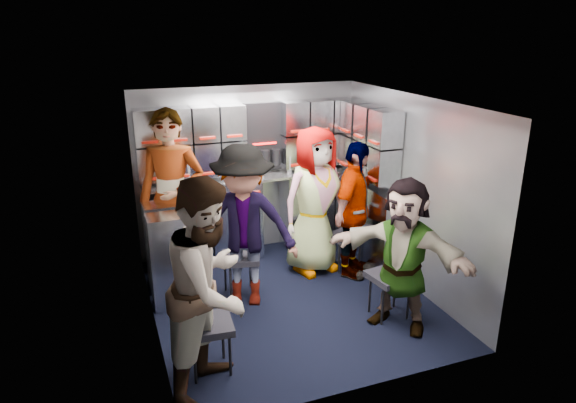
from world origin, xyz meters
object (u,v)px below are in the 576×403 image
object	(u,v)px
jump_seat_center	(308,236)
jump_seat_near_right	(390,278)
jump_seat_mid_right	(346,238)
attendant_arc_d	(354,211)
attendant_arc_b	(244,227)
jump_seat_near_left	(208,328)
jump_seat_mid_left	(240,260)
attendant_standing	(173,200)
attendant_arc_e	(403,255)
attendant_arc_c	(315,201)
attendant_arc_a	(210,287)

from	to	relation	value
jump_seat_center	jump_seat_near_right	size ratio (longest dim) A/B	0.92
jump_seat_mid_right	jump_seat_near_right	world-z (taller)	jump_seat_near_right
attendant_arc_d	attendant_arc_b	bearing A→B (deg)	145.51
jump_seat_near_left	jump_seat_mid_left	bearing A→B (deg)	63.17
jump_seat_near_right	attendant_arc_d	bearing A→B (deg)	85.55
attendant_standing	attendant_arc_d	world-z (taller)	attendant_standing
attendant_standing	attendant_arc_d	xyz separation A→B (m)	(1.94, -0.50, -0.20)
attendant_standing	attendant_arc_e	xyz separation A→B (m)	(1.87, -1.63, -0.24)
jump_seat_mid_left	attendant_arc_b	xyz separation A→B (m)	(-0.00, -0.18, 0.45)
jump_seat_near_left	attendant_arc_d	size ratio (longest dim) A/B	0.30
jump_seat_mid_right	attendant_arc_b	xyz separation A→B (m)	(-1.34, -0.36, 0.47)
attendant_standing	attendant_arc_c	size ratio (longest dim) A/B	1.15
attendant_standing	attendant_arc_a	world-z (taller)	attendant_standing
attendant_arc_a	attendant_arc_d	world-z (taller)	attendant_arc_a
jump_seat_center	attendant_arc_e	world-z (taller)	attendant_arc_e
attendant_arc_e	attendant_arc_c	bearing A→B (deg)	153.63
attendant_arc_b	attendant_arc_e	bearing A→B (deg)	-15.42
attendant_arc_c	attendant_arc_e	size ratio (longest dim) A/B	1.15
jump_seat_near_left	attendant_arc_e	world-z (taller)	attendant_arc_e
attendant_arc_c	attendant_arc_d	size ratio (longest dim) A/B	1.09
jump_seat_center	attendant_arc_e	distance (m)	1.66
attendant_arc_c	attendant_arc_e	world-z (taller)	attendant_arc_c
attendant_arc_a	attendant_arc_c	bearing A→B (deg)	-6.07
jump_seat_mid_right	attendant_arc_e	world-z (taller)	attendant_arc_e
attendant_arc_a	attendant_arc_e	distance (m)	1.89
attendant_arc_e	jump_seat_mid_left	bearing A→B (deg)	-169.70
jump_seat_mid_left	attendant_arc_b	distance (m)	0.48
attendant_arc_a	attendant_arc_e	bearing A→B (deg)	-45.08
jump_seat_near_left	jump_seat_mid_left	size ratio (longest dim) A/B	1.03
jump_seat_mid_left	attendant_standing	distance (m)	0.98
jump_seat_near_left	jump_seat_center	xyz separation A→B (m)	(1.58, 1.65, -0.06)
attendant_arc_e	jump_seat_mid_right	bearing A→B (deg)	138.75
jump_seat_mid_right	attendant_arc_a	xyz separation A→B (m)	(-1.94, -1.54, 0.50)
attendant_standing	attendant_arc_c	world-z (taller)	attendant_standing
jump_seat_mid_right	attendant_arc_d	distance (m)	0.45
jump_seat_mid_left	attendant_standing	size ratio (longest dim) A/B	0.23
jump_seat_mid_left	jump_seat_near_right	bearing A→B (deg)	-36.82
jump_seat_center	attendant_standing	distance (m)	1.70
attendant_standing	jump_seat_mid_left	bearing A→B (deg)	-15.67
jump_seat_near_left	attendant_arc_d	xyz separation A→B (m)	(1.94, 1.18, 0.38)
jump_seat_center	attendant_standing	world-z (taller)	attendant_standing
jump_seat_near_left	attendant_arc_c	bearing A→B (deg)	42.88
jump_seat_center	attendant_arc_b	bearing A→B (deg)	-146.81
attendant_arc_a	jump_seat_center	bearing A→B (deg)	-3.11
jump_seat_near_left	attendant_arc_e	size ratio (longest dim) A/B	0.31
jump_seat_near_right	attendant_standing	distance (m)	2.43
jump_seat_mid_left	jump_seat_mid_right	xyz separation A→B (m)	(1.34, 0.18, -0.02)
jump_seat_mid_right	attendant_arc_e	size ratio (longest dim) A/B	0.32
jump_seat_near_left	jump_seat_mid_left	distance (m)	1.33
attendant_arc_a	jump_seat_mid_right	bearing A→B (deg)	-13.77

